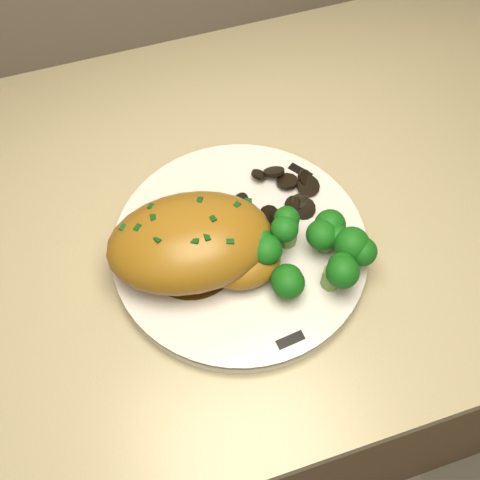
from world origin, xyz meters
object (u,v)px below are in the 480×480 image
object	(u,v)px
plate	(240,249)
broccoli_florets	(309,251)
counter	(176,348)
chicken_breast	(196,244)

from	to	relation	value
plate	broccoli_florets	world-z (taller)	broccoli_florets
counter	broccoli_florets	world-z (taller)	counter
counter	plate	world-z (taller)	counter
counter	broccoli_florets	xyz separation A→B (m)	(0.16, -0.11, 0.45)
counter	broccoli_florets	bearing A→B (deg)	-34.82
counter	broccoli_florets	distance (m)	0.49
plate	broccoli_florets	xyz separation A→B (m)	(0.06, -0.05, 0.04)
counter	chicken_breast	distance (m)	0.46
counter	broccoli_florets	size ratio (longest dim) A/B	14.38
plate	broccoli_florets	size ratio (longest dim) A/B	2.25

